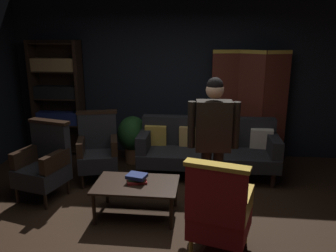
# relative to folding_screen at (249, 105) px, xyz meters

# --- Properties ---
(ground_plane) EXTENTS (10.00, 10.00, 0.00)m
(ground_plane) POSITION_rel_folding_screen_xyz_m (-1.24, -2.15, -0.99)
(ground_plane) COLOR black
(back_wall) EXTENTS (7.20, 0.10, 2.80)m
(back_wall) POSITION_rel_folding_screen_xyz_m (-1.24, 0.30, 0.41)
(back_wall) COLOR black
(back_wall) RESTS_ON ground_plane
(folding_screen) EXTENTS (1.28, 0.26, 1.90)m
(folding_screen) POSITION_rel_folding_screen_xyz_m (0.00, 0.00, 0.00)
(folding_screen) COLOR #5B2319
(folding_screen) RESTS_ON ground_plane
(bookshelf) EXTENTS (0.90, 0.32, 2.05)m
(bookshelf) POSITION_rel_folding_screen_xyz_m (-3.39, 0.04, 0.09)
(bookshelf) COLOR black
(bookshelf) RESTS_ON ground_plane
(velvet_couch) EXTENTS (2.12, 0.78, 0.88)m
(velvet_couch) POSITION_rel_folding_screen_xyz_m (-0.69, -0.69, -0.53)
(velvet_couch) COLOR black
(velvet_couch) RESTS_ON ground_plane
(coffee_table) EXTENTS (1.00, 0.64, 0.42)m
(coffee_table) POSITION_rel_folding_screen_xyz_m (-1.55, -2.07, -0.61)
(coffee_table) COLOR black
(coffee_table) RESTS_ON ground_plane
(armchair_gilt_accent) EXTENTS (0.71, 0.71, 1.04)m
(armchair_gilt_accent) POSITION_rel_folding_screen_xyz_m (-0.59, -2.74, -0.50)
(armchair_gilt_accent) COLOR gold
(armchair_gilt_accent) RESTS_ON ground_plane
(armchair_wing_left) EXTENTS (0.71, 0.71, 1.04)m
(armchair_wing_left) POSITION_rel_folding_screen_xyz_m (-2.87, -1.71, -0.50)
(armchair_wing_left) COLOR black
(armchair_wing_left) RESTS_ON ground_plane
(armchair_wing_right) EXTENTS (0.71, 0.71, 1.04)m
(armchair_wing_right) POSITION_rel_folding_screen_xyz_m (-2.32, -1.09, -0.50)
(armchair_wing_right) COLOR black
(armchair_wing_right) RESTS_ON ground_plane
(standing_figure) EXTENTS (0.59, 0.24, 1.70)m
(standing_figure) POSITION_rel_folding_screen_xyz_m (-0.65, -2.01, 0.04)
(standing_figure) COLOR black
(standing_figure) RESTS_ON ground_plane
(potted_plant) EXTENTS (0.52, 0.52, 0.81)m
(potted_plant) POSITION_rel_folding_screen_xyz_m (-1.96, -0.32, -0.52)
(potted_plant) COLOR brown
(potted_plant) RESTS_ON ground_plane
(book_red_leather) EXTENTS (0.28, 0.24, 0.03)m
(book_red_leather) POSITION_rel_folding_screen_xyz_m (-1.55, -2.03, -0.55)
(book_red_leather) COLOR maroon
(book_red_leather) RESTS_ON coffee_table
(book_green_cloth) EXTENTS (0.21, 0.15, 0.03)m
(book_green_cloth) POSITION_rel_folding_screen_xyz_m (-1.55, -2.03, -0.52)
(book_green_cloth) COLOR #1E4C28
(book_green_cloth) RESTS_ON book_red_leather
(book_navy_cloth) EXTENTS (0.26, 0.23, 0.04)m
(book_navy_cloth) POSITION_rel_folding_screen_xyz_m (-1.55, -2.03, -0.49)
(book_navy_cloth) COLOR navy
(book_navy_cloth) RESTS_ON book_green_cloth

